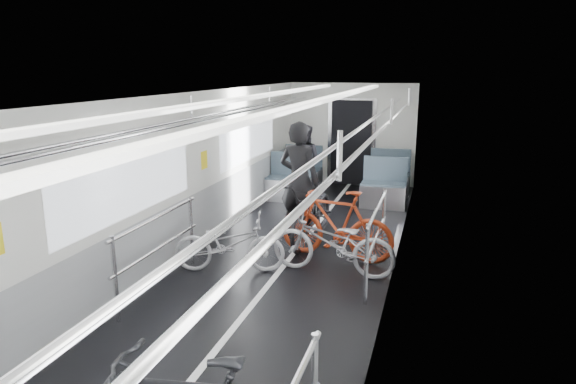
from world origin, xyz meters
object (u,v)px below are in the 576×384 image
at_px(bike_right_mid, 333,243).
at_px(bike_aisle, 313,211).
at_px(person_standing, 299,181).
at_px(bike_left_far, 230,244).
at_px(bike_right_far, 336,224).
at_px(person_seated, 303,161).

xyz_separation_m(bike_right_mid, bike_aisle, (-0.59, 1.28, 0.05)).
xyz_separation_m(bike_aisle, person_standing, (-0.25, 0.10, 0.46)).
xyz_separation_m(bike_left_far, person_standing, (0.53, 1.67, 0.56)).
xyz_separation_m(bike_left_far, bike_right_mid, (1.38, 0.29, 0.05)).
bearing_deg(bike_right_mid, bike_right_far, -169.40).
relative_size(bike_left_far, person_seated, 0.97).
bearing_deg(bike_right_mid, person_standing, -145.28).
relative_size(bike_right_far, person_seated, 1.11).
relative_size(bike_right_mid, bike_right_far, 0.98).
xyz_separation_m(bike_right_mid, person_standing, (-0.84, 1.38, 0.51)).
bearing_deg(bike_left_far, person_standing, -33.05).
relative_size(person_standing, person_seated, 1.23).
bearing_deg(bike_right_far, bike_left_far, -47.11).
height_order(bike_right_mid, bike_right_far, bike_right_far).
distance_m(bike_left_far, bike_right_far, 1.58).
xyz_separation_m(bike_right_far, person_seated, (-1.42, 3.52, 0.26)).
distance_m(bike_right_far, person_seated, 3.80).
relative_size(bike_right_mid, person_seated, 1.09).
bearing_deg(person_standing, bike_right_mid, 135.26).
distance_m(bike_right_mid, person_standing, 1.70).
relative_size(bike_left_far, bike_right_mid, 0.89).
relative_size(bike_right_far, bike_aisle, 0.92).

